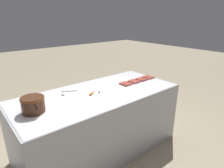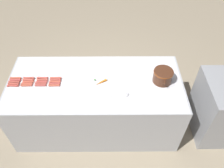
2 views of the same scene
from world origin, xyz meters
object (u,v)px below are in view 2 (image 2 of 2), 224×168
(hot_dog_7, at_px, (55,80))
(hot_dog_11, at_px, (55,82))
(hot_dog_0, at_px, (16,78))
(serving_spoon, at_px, (124,96))
(hot_dog_19, at_px, (54,85))
(hot_dog_18, at_px, (40,85))
(hot_dog_12, at_px, (14,84))
(hot_dog_6, at_px, (42,80))
(hot_dog_14, at_px, (41,83))
(hot_dog_16, at_px, (13,86))
(hot_dog_17, at_px, (26,85))
(hot_dog_13, at_px, (27,84))
(bean_pot, at_px, (163,75))
(hot_dog_15, at_px, (55,83))
(hot_dog_2, at_px, (42,78))
(hot_dog_3, at_px, (56,78))
(hot_dog_4, at_px, (15,80))
(carrot, at_px, (100,82))
(hot_dog_8, at_px, (14,82))
(hot_dog_10, at_px, (42,81))
(hot_dog_9, at_px, (28,82))
(hot_dog_1, at_px, (29,78))

(hot_dog_7, relative_size, hot_dog_11, 1.00)
(hot_dog_0, height_order, serving_spoon, hot_dog_0)
(hot_dog_19, bearing_deg, hot_dog_18, -90.68)
(hot_dog_12, bearing_deg, hot_dog_6, 101.08)
(hot_dog_6, height_order, hot_dog_19, same)
(hot_dog_6, height_order, hot_dog_14, same)
(hot_dog_14, xyz_separation_m, hot_dog_18, (0.03, 0.00, 0.00))
(hot_dog_16, height_order, hot_dog_17, same)
(hot_dog_13, height_order, bean_pot, bean_pot)
(hot_dog_15, height_order, serving_spoon, hot_dog_15)
(hot_dog_13, relative_size, hot_dog_17, 1.00)
(hot_dog_17, bearing_deg, hot_dog_12, -99.93)
(hot_dog_0, xyz_separation_m, hot_dog_2, (-0.00, 0.35, 0.00))
(hot_dog_11, relative_size, hot_dog_19, 1.00)
(hot_dog_3, distance_m, hot_dog_12, 0.54)
(hot_dog_0, distance_m, hot_dog_6, 0.36)
(hot_dog_4, height_order, hot_dog_6, same)
(hot_dog_12, height_order, hot_dog_18, same)
(hot_dog_15, height_order, hot_dog_17, same)
(hot_dog_4, distance_m, hot_dog_18, 0.37)
(hot_dog_7, bearing_deg, hot_dog_19, -0.02)
(hot_dog_0, bearing_deg, hot_dog_12, 1.62)
(serving_spoon, bearing_deg, hot_dog_17, -98.47)
(hot_dog_14, relative_size, carrot, 0.94)
(hot_dog_18, relative_size, bean_pot, 0.49)
(hot_dog_7, bearing_deg, hot_dog_15, 0.74)
(hot_dog_19, bearing_deg, hot_dog_13, -95.37)
(hot_dog_8, relative_size, hot_dog_15, 1.00)
(hot_dog_8, bearing_deg, hot_dog_12, 10.29)
(hot_dog_10, height_order, hot_dog_14, same)
(hot_dog_14, bearing_deg, hot_dog_8, -94.82)
(hot_dog_11, distance_m, hot_dog_16, 0.53)
(hot_dog_9, xyz_separation_m, bean_pot, (-0.02, 1.74, 0.09))
(hot_dog_0, height_order, hot_dog_4, same)
(hot_dog_2, bearing_deg, hot_dog_10, 4.58)
(hot_dog_12, height_order, hot_dog_19, same)
(hot_dog_10, distance_m, carrot, 0.76)
(hot_dog_2, bearing_deg, carrot, 83.75)
(hot_dog_11, distance_m, hot_dog_13, 0.36)
(hot_dog_4, relative_size, hot_dog_8, 1.00)
(hot_dog_7, relative_size, hot_dog_14, 1.00)
(serving_spoon, bearing_deg, hot_dog_13, -99.88)
(hot_dog_1, distance_m, carrot, 0.95)
(hot_dog_14, height_order, hot_dog_16, same)
(hot_dog_1, height_order, hot_dog_14, same)
(hot_dog_1, relative_size, hot_dog_9, 1.00)
(hot_dog_6, bearing_deg, hot_dog_15, 68.36)
(hot_dog_7, relative_size, hot_dog_13, 1.00)
(hot_dog_6, bearing_deg, hot_dog_4, -89.70)
(hot_dog_6, distance_m, hot_dog_16, 0.37)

